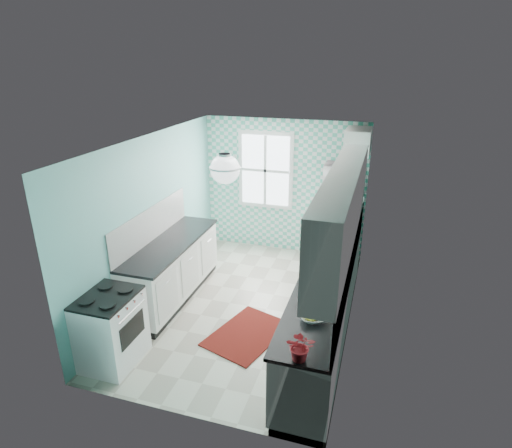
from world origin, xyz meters
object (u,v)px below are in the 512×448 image
(microwave, at_px, (343,174))
(fridge, at_px, (339,226))
(potted_plant, at_px, (301,346))
(stove, at_px, (111,328))
(ceiling_light, at_px, (225,169))
(fruit_bowl, at_px, (313,317))
(sink, at_px, (338,241))

(microwave, bearing_deg, fridge, 56.01)
(potted_plant, bearing_deg, stove, 169.04)
(ceiling_light, xyz_separation_m, potted_plant, (1.20, -1.31, -1.24))
(potted_plant, bearing_deg, fruit_bowl, 90.00)
(stove, height_order, microwave, microwave)
(ceiling_light, height_order, potted_plant, ceiling_light)
(ceiling_light, height_order, sink, ceiling_light)
(potted_plant, bearing_deg, sink, 89.92)
(ceiling_light, height_order, fridge, ceiling_light)
(sink, distance_m, potted_plant, 2.85)
(sink, height_order, fruit_bowl, sink)
(potted_plant, distance_m, microwave, 3.93)
(stove, bearing_deg, fruit_bowl, 7.67)
(ceiling_light, relative_size, fruit_bowl, 1.31)
(fridge, distance_m, stove, 4.14)
(ceiling_light, relative_size, potted_plant, 1.19)
(fridge, relative_size, sink, 2.85)
(fridge, height_order, fruit_bowl, fridge)
(microwave, bearing_deg, sink, 96.67)
(fruit_bowl, bearing_deg, sink, 89.90)
(fridge, relative_size, stove, 1.69)
(fruit_bowl, height_order, potted_plant, potted_plant)
(stove, distance_m, potted_plant, 2.52)
(stove, height_order, sink, sink)
(fruit_bowl, relative_size, potted_plant, 0.91)
(ceiling_light, distance_m, stove, 2.36)
(sink, relative_size, fruit_bowl, 1.98)
(fridge, xyz_separation_m, fruit_bowl, (0.09, -3.23, 0.21))
(fridge, distance_m, potted_plant, 3.90)
(ceiling_light, height_order, microwave, ceiling_light)
(fruit_bowl, distance_m, potted_plant, 0.67)
(stove, bearing_deg, microwave, 59.09)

